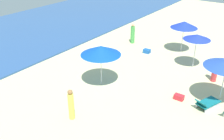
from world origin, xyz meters
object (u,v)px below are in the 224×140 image
Objects in this scene: beachgoer_1 at (71,105)px; cooler_box_0 at (147,51)px; lounge_chair_2_0 at (207,103)px; cooler_box_1 at (179,97)px; umbrella_3 at (101,50)px; beachgoer_0 at (215,70)px; umbrella_4 at (184,25)px; beachgoer_2 at (133,34)px; umbrella_1 at (197,37)px.

beachgoer_1 reaches higher than cooler_box_0.
beachgoer_1 reaches higher than lounge_chair_2_0.
cooler_box_1 is at bearing 58.42° from beachgoer_1.
lounge_chair_2_0 is at bearing -78.56° from umbrella_3.
beachgoer_0 is at bearing -59.25° from lounge_chair_2_0.
beachgoer_2 is (-0.63, 4.23, -1.44)m from umbrella_4.
umbrella_3 reaches higher than lounge_chair_2_0.
umbrella_4 is at bearing -14.13° from umbrella_3.
umbrella_4 is 4.61× the size of cooler_box_1.
cooler_box_0 is (-1.89, 2.10, -2.09)m from umbrella_4.
beachgoer_1 is at bearing 174.94° from umbrella_4.
umbrella_3 is 4.83× the size of cooler_box_0.
beachgoer_1 is at bearing 63.45° from lounge_chair_2_0.
umbrella_1 is at bearing -141.19° from umbrella_4.
lounge_chair_2_0 is 2.98× the size of cooler_box_1.
umbrella_3 is 4.08m from beachgoer_1.
beachgoer_1 is 3.18× the size of cooler_box_0.
umbrella_3 reaches higher than beachgoer_0.
cooler_box_0 is (0.36, 3.91, -2.10)m from umbrella_1.
umbrella_1 reaches higher than cooler_box_0.
umbrella_3 is 1.52× the size of beachgoer_0.
umbrella_4 is 1.49× the size of beachgoer_1.
beachgoer_2 is at bearing 74.98° from umbrella_1.
cooler_box_0 is 0.97× the size of cooler_box_1.
cooler_box_0 is at bearing 95.19° from beachgoer_0.
beachgoer_0 is 3.18× the size of cooler_box_0.
beachgoer_0 is (4.47, -5.62, -1.48)m from umbrella_3.
umbrella_3 is at bearing 31.60° from lounge_chair_2_0.
umbrella_4 reaches higher than umbrella_1.
cooler_box_1 is (-4.93, -4.79, 0.00)m from cooler_box_0.
umbrella_3 reaches higher than beachgoer_1.
cooler_box_1 is at bearing 100.67° from beachgoer_2.
beachgoer_2 is (2.86, 7.85, 0.02)m from beachgoer_0.
beachgoer_0 is 3.09× the size of cooler_box_1.
umbrella_3 is 1.48× the size of beachgoer_2.
umbrella_1 is at bearing 127.51° from beachgoer_2.
beachgoer_1 is at bearing 171.05° from beachgoer_0.
beachgoer_2 reaches higher than beachgoer_1.
cooler_box_1 is (4.81, -3.71, -0.66)m from beachgoer_1.
umbrella_4 reaches higher than lounge_chair_2_0.
umbrella_1 reaches higher than beachgoer_0.
umbrella_3 reaches higher than umbrella_1.
umbrella_1 is 4.45m from cooler_box_0.
cooler_box_1 is at bearing 132.52° from cooler_box_0.
beachgoer_1 is 9.82m from cooler_box_0.
umbrella_1 reaches higher than lounge_chair_2_0.
beachgoer_1 is 6.11m from cooler_box_1.
beachgoer_2 is (6.06, 8.45, 0.54)m from lounge_chair_2_0.
beachgoer_1 is at bearing 68.76° from beachgoer_2.
lounge_chair_2_0 is 0.94× the size of beachgoer_2.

